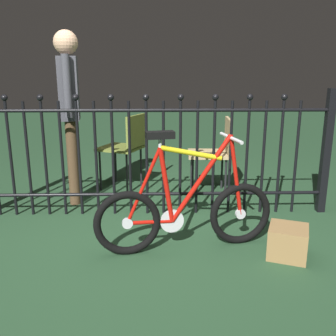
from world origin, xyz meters
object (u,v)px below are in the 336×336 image
chair_olive (126,143)px  chair_tan (216,148)px  bicycle (186,211)px  person_visitor (70,102)px  display_crate (288,242)px

chair_olive → chair_tan: size_ratio=1.03×
bicycle → person_visitor: bearing=133.7°
bicycle → person_visitor: person_visitor is taller
bicycle → chair_olive: bicycle is taller
display_crate → person_visitor: bearing=145.1°
chair_tan → person_visitor: (-1.50, -0.22, 0.51)m
chair_olive → person_visitor: bearing=-141.4°
chair_tan → display_crate: (0.31, -1.48, -0.39)m
chair_tan → display_crate: chair_tan is taller
display_crate → chair_tan: bearing=101.7°
person_visitor → display_crate: person_visitor is taller
chair_olive → chair_tan: bearing=-10.9°
chair_tan → person_visitor: bearing=-171.7°
person_visitor → display_crate: bearing=-34.9°
bicycle → chair_olive: 1.63m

